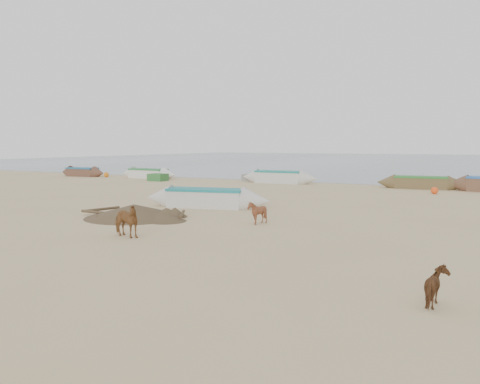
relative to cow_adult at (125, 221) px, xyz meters
The scene contains 9 objects.
ground 2.44m from the cow_adult, 62.86° to the left, with size 140.00×140.00×0.00m, color tan.
sea 84.12m from the cow_adult, 89.26° to the left, with size 160.00×160.00×0.00m, color slate.
cow_adult is the anchor object (origin of this frame).
calf_front 5.12m from the cow_adult, 57.06° to the left, with size 0.74×0.83×0.91m, color brown.
calf_right 10.04m from the cow_adult, 13.64° to the right, with size 0.74×0.63×0.74m, color brown.
near_canoe 7.64m from the cow_adult, 101.24° to the left, with size 6.33×1.30×0.92m, color silver, non-canonical shape.
debris_pile 4.33m from the cow_adult, 126.60° to the left, with size 4.10×4.10×0.55m, color #503B29.
waterline_canoes 22.34m from the cow_adult, 84.70° to the left, with size 53.85×4.94×0.98m.
beach_clutter 22.26m from the cow_adult, 78.26° to the left, with size 46.68×4.94×0.64m.
Camera 1 is at (9.34, -13.82, 3.05)m, focal length 35.00 mm.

